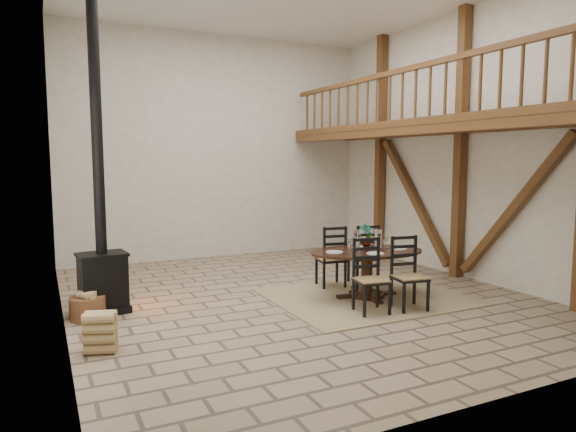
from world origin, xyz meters
name	(u,v)px	position (x,y,z in m)	size (l,w,h in m)	color
ground	(299,297)	(0.00, 0.00, 0.00)	(8.00, 8.00, 0.00)	#9A7F66
room_shell	(363,112)	(1.19, 0.00, 3.01)	(7.02, 8.02, 5.01)	silver
rug	(366,297)	(0.97, -0.51, 0.01)	(3.00, 2.50, 0.02)	tan
dining_table	(367,271)	(0.97, -0.51, 0.44)	(2.03, 2.22, 1.20)	black
wood_stove	(101,237)	(-2.95, 0.49, 1.12)	(0.74, 0.60, 5.00)	black
log_basket	(88,307)	(-3.19, 0.26, 0.17)	(0.48, 0.48, 0.40)	brown
log_stack	(100,333)	(-3.16, -1.16, 0.24)	(0.41, 0.34, 0.48)	tan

